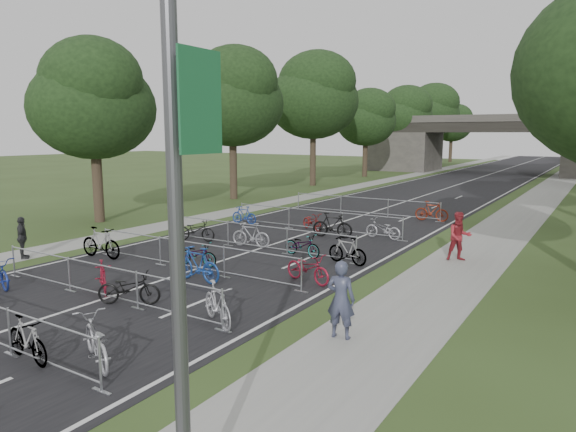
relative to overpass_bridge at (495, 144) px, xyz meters
name	(u,v)px	position (x,y,z in m)	size (l,w,h in m)	color
road	(463,183)	(0.00, -15.00, -3.53)	(11.00, 140.00, 0.01)	black
sidewalk_right	(553,187)	(8.00, -15.00, -3.53)	(3.00, 140.00, 0.01)	gray
sidewalk_left	(391,179)	(-7.50, -15.00, -3.53)	(2.00, 140.00, 0.01)	gray
lane_markings	(463,183)	(0.00, -15.00, -3.53)	(0.12, 140.00, 0.00)	silver
overpass_bridge	(495,144)	(0.00, 0.00, 0.00)	(31.00, 8.00, 7.05)	#3F3C39
lamppost	(177,186)	(8.33, -63.00, 0.75)	(0.61, 0.65, 8.21)	#4C4C51
tree_left_0	(93,103)	(-11.39, -49.07, 2.96)	(6.72, 6.72, 10.25)	#33261C
tree_left_1	(233,100)	(-11.39, -37.07, 3.77)	(7.56, 7.56, 11.53)	#33261C
tree_left_2	(314,98)	(-11.39, -25.07, 4.58)	(8.40, 8.40, 12.81)	#33261C
tree_left_3	(367,119)	(-11.39, -13.07, 2.96)	(6.72, 6.72, 10.25)	#33261C
tree_left_4	(404,115)	(-11.39, -1.07, 3.77)	(7.56, 7.56, 11.53)	#33261C
tree_left_5	(432,112)	(-11.39, 10.93, 4.58)	(8.40, 8.40, 12.81)	#33261C
tree_left_6	(452,124)	(-11.39, 22.93, 2.96)	(6.72, 6.72, 10.25)	#33261C
barrier_row_2	(101,282)	(0.00, -57.80, -2.99)	(9.70, 0.08, 1.10)	#ACAFB4
barrier_row_3	(191,256)	(0.00, -54.00, -2.99)	(9.70, 0.08, 1.10)	#ACAFB4
barrier_row_4	(256,237)	(0.00, -50.00, -2.99)	(9.70, 0.08, 1.10)	#ACAFB4
barrier_row_5	(315,220)	(0.00, -45.00, -2.99)	(9.70, 0.08, 1.10)	#ACAFB4
barrier_row_6	(364,206)	(0.00, -39.00, -2.99)	(9.70, 0.08, 1.10)	#ACAFB4
bike_6	(27,340)	(2.16, -61.38, -3.03)	(0.47, 1.66, 1.00)	#ACAFB4
bike_7	(95,341)	(3.50, -60.67, -3.02)	(0.69, 1.96, 1.03)	#A5A5AD
bike_9	(103,278)	(-0.52, -57.34, -3.05)	(0.46, 1.62, 0.98)	maroon
bike_10	(129,289)	(1.03, -57.66, -3.06)	(0.63, 1.81, 0.95)	black
bike_11	(217,304)	(4.21, -57.53, -2.98)	(0.52, 1.83, 1.10)	#A7A6AE
bike_12	(101,243)	(-4.30, -54.48, -2.92)	(0.58, 2.04, 1.23)	#ACAFB4
bike_13	(197,254)	(-0.29, -53.38, -3.09)	(0.59, 1.70, 0.89)	#ACAFB4
bike_14	(197,264)	(1.12, -54.89, -2.94)	(0.55, 1.96, 1.18)	#1B4295
bike_15	(308,268)	(4.26, -53.02, -3.04)	(0.65, 1.87, 0.98)	maroon
bike_16	(196,230)	(-3.40, -50.04, -3.04)	(0.66, 1.90, 1.00)	black
bike_17	(251,235)	(-0.51, -49.71, -3.00)	(0.51, 1.79, 1.07)	#929399
bike_18	(302,245)	(2.25, -49.99, -3.08)	(0.61, 1.74, 0.91)	#ACAFB4
bike_19	(347,251)	(4.30, -50.14, -3.02)	(0.49, 1.72, 1.03)	#ACAFB4
bike_20	(244,215)	(-4.23, -45.30, -3.05)	(0.46, 1.62, 0.97)	navy
bike_21	(312,222)	(-0.22, -44.88, -3.09)	(0.59, 1.69, 0.89)	maroon
bike_22	(332,226)	(1.53, -46.01, -2.95)	(0.55, 1.94, 1.17)	black
bike_23	(383,229)	(3.63, -44.98, -3.07)	(0.62, 1.78, 0.94)	#ABABB2
bike_27	(432,211)	(4.11, -38.99, -2.97)	(0.53, 1.87, 1.12)	maroon
pedestrian_a	(341,300)	(7.25, -56.61, -2.58)	(0.70, 0.46, 1.91)	#373B52
pedestrian_b	(459,237)	(7.69, -47.33, -2.59)	(0.92, 0.72, 1.89)	maroon
pedestrian_c	(22,238)	(-6.80, -56.18, -2.70)	(0.97, 0.41, 1.66)	#27282A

